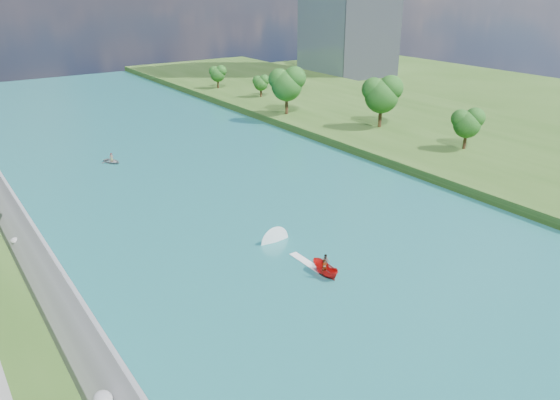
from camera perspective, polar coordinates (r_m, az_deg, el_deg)
ground at (r=55.53m, az=6.73°, el=-7.73°), size 260.00×260.00×0.00m
river_water at (r=70.09m, az=-3.98°, el=-1.01°), size 55.00×240.00×0.10m
berm_east at (r=102.63m, az=20.60°, el=5.55°), size 44.00×240.00×1.50m
riprap_bank at (r=61.31m, az=-25.10°, el=-4.90°), size 4.29×236.00×4.17m
trees_east at (r=97.05m, az=11.66°, el=9.08°), size 16.17×136.71×11.25m
motorboat at (r=56.30m, az=3.38°, el=-6.39°), size 3.60×18.58×1.94m
raft at (r=91.80m, az=-17.16°, el=3.96°), size 3.44×3.96×1.60m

